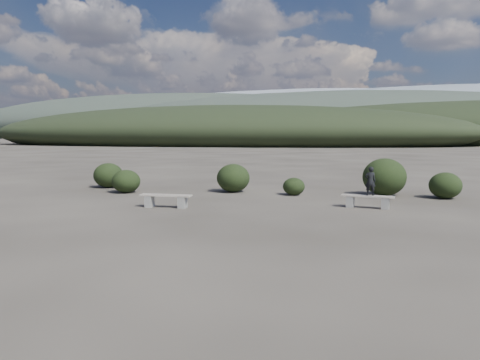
# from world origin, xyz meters

# --- Properties ---
(ground) EXTENTS (1200.00, 1200.00, 0.00)m
(ground) POSITION_xyz_m (0.00, 0.00, 0.00)
(ground) COLOR #2E2924
(ground) RESTS_ON ground
(bench_left) EXTENTS (1.78, 0.42, 0.44)m
(bench_left) POSITION_xyz_m (-2.23, 4.51, 0.27)
(bench_left) COLOR gray
(bench_left) RESTS_ON ground
(bench_right) EXTENTS (1.76, 0.64, 0.43)m
(bench_right) POSITION_xyz_m (4.41, 5.96, 0.26)
(bench_right) COLOR gray
(bench_right) RESTS_ON ground
(seated_person) EXTENTS (0.38, 0.27, 0.97)m
(seated_person) POSITION_xyz_m (4.48, 5.95, 0.92)
(seated_person) COLOR black
(seated_person) RESTS_ON bench_right
(shrub_a) EXTENTS (1.19, 1.19, 0.97)m
(shrub_a) POSITION_xyz_m (-5.40, 7.87, 0.49)
(shrub_a) COLOR black
(shrub_a) RESTS_ON ground
(shrub_b) EXTENTS (1.41, 1.41, 1.21)m
(shrub_b) POSITION_xyz_m (-1.05, 9.14, 0.60)
(shrub_b) COLOR black
(shrub_b) RESTS_ON ground
(shrub_c) EXTENTS (0.89, 0.89, 0.71)m
(shrub_c) POSITION_xyz_m (1.60, 8.72, 0.36)
(shrub_c) COLOR black
(shrub_c) RESTS_ON ground
(shrub_d) EXTENTS (1.72, 1.72, 1.51)m
(shrub_d) POSITION_xyz_m (5.16, 9.41, 0.75)
(shrub_d) COLOR black
(shrub_d) RESTS_ON ground
(shrub_e) EXTENTS (1.22, 1.22, 1.01)m
(shrub_e) POSITION_xyz_m (7.39, 9.08, 0.51)
(shrub_e) COLOR black
(shrub_e) RESTS_ON ground
(shrub_f) EXTENTS (1.35, 1.35, 1.14)m
(shrub_f) POSITION_xyz_m (-7.10, 9.43, 0.57)
(shrub_f) COLOR black
(shrub_f) RESTS_ON ground
(mountain_ridges) EXTENTS (500.00, 400.00, 56.00)m
(mountain_ridges) POSITION_xyz_m (-7.48, 339.06, 10.84)
(mountain_ridges) COLOR black
(mountain_ridges) RESTS_ON ground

